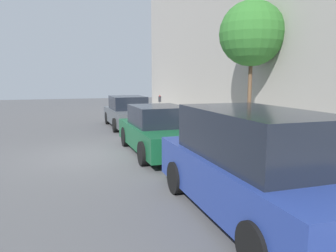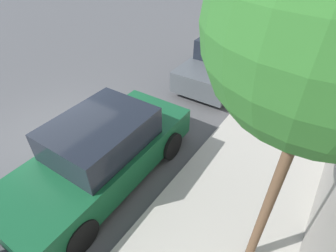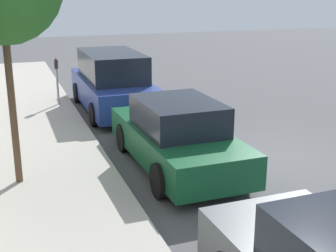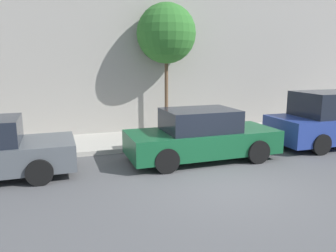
{
  "view_description": "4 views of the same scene",
  "coord_description": "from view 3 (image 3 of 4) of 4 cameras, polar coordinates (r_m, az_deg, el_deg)",
  "views": [
    {
      "loc": [
        -0.79,
        -10.37,
        2.44
      ],
      "look_at": [
        2.17,
        -1.04,
        1.0
      ],
      "focal_mm": 35.0,
      "sensor_mm": 36.0,
      "label": 1
    },
    {
      "loc": [
        5.57,
        -2.73,
        4.61
      ],
      "look_at": [
        2.95,
        1.07,
        1.0
      ],
      "focal_mm": 28.0,
      "sensor_mm": 36.0,
      "label": 2
    },
    {
      "loc": [
        5.57,
        8.94,
        3.87
      ],
      "look_at": [
        2.35,
        -0.13,
        1.0
      ],
      "focal_mm": 50.0,
      "sensor_mm": 36.0,
      "label": 3
    },
    {
      "loc": [
        -6.67,
        3.69,
        2.92
      ],
      "look_at": [
        2.58,
        0.69,
        1.0
      ],
      "focal_mm": 35.0,
      "sensor_mm": 36.0,
      "label": 4
    }
  ],
  "objects": [
    {
      "name": "parking_meter_near",
      "position": [
        15.68,
        -13.4,
        5.91
      ],
      "size": [
        0.11,
        0.15,
        1.52
      ],
      "color": "#ADADB2",
      "rests_on": "sidewalk"
    },
    {
      "name": "sidewalk",
      "position": [
        9.74,
        -13.77,
        -6.84
      ],
      "size": [
        2.67,
        32.0,
        0.15
      ],
      "color": "#B2ADA3",
      "rests_on": "ground_plane"
    },
    {
      "name": "parked_sedan_second",
      "position": [
        10.27,
        1.09,
        -1.24
      ],
      "size": [
        1.92,
        4.54,
        1.54
      ],
      "color": "#14512D",
      "rests_on": "ground_plane"
    },
    {
      "name": "ground_plane",
      "position": [
        11.22,
        11.61,
        -3.93
      ],
      "size": [
        60.0,
        60.0,
        0.0
      ],
      "primitive_type": "plane",
      "color": "#515154"
    },
    {
      "name": "parked_minivan_nearest",
      "position": [
        15.13,
        -6.79,
        5.26
      ],
      "size": [
        2.02,
        4.91,
        1.9
      ],
      "color": "navy",
      "rests_on": "ground_plane"
    }
  ]
}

